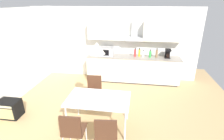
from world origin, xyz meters
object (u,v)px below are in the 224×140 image
bottle_brown (157,53)px  dining_table (98,100)px  coffee_maker (168,53)px  bottle_white (143,54)px  pendant_lamp (97,48)px  bottle_green (150,54)px  chair_near_left (73,129)px  bottle_yellow (139,53)px  microwave (107,51)px  chair_far_left (94,89)px  guitar_amp (10,109)px  bottle_red (135,53)px  chair_near_right (106,133)px

bottle_brown → dining_table: 3.01m
coffee_maker → bottle_white: (-0.81, -0.04, -0.04)m
bottle_brown → pendant_lamp: pendant_lamp is taller
bottle_green → chair_near_left: (-1.50, -3.37, -0.50)m
bottle_yellow → bottle_white: bottle_yellow is taller
microwave → chair_far_left: (-0.02, -1.82, -0.53)m
guitar_amp → bottle_yellow: bearing=40.2°
microwave → chair_near_left: (-0.01, -3.40, -0.53)m
microwave → bottle_yellow: bearing=2.1°
coffee_maker → bottle_brown: (-0.36, -0.01, -0.02)m
bottle_white → bottle_green: size_ratio=0.90×
coffee_maker → bottle_green: bearing=-174.7°
bottle_green → chair_far_left: bottle_green is taller
bottle_white → bottle_green: (0.23, -0.02, 0.01)m
bottle_green → bottle_red: bottle_red is taller
bottle_yellow → chair_near_right: bearing=-98.7°
microwave → bottle_green: bearing=-1.0°
coffee_maker → bottle_red: 1.08m
coffee_maker → guitar_amp: (-4.04, -2.61, -0.85)m
guitar_amp → bottle_green: bearing=36.4°
bottle_white → guitar_amp: 4.21m
dining_table → chair_near_left: (-0.30, -0.79, -0.15)m
bottle_white → dining_table: bearing=-110.4°
bottle_brown → bottle_red: 0.72m
dining_table → guitar_amp: 2.31m
coffee_maker → dining_table: bearing=-124.0°
microwave → chair_near_right: microwave is taller
microwave → bottle_brown: size_ratio=1.53×
bottle_yellow → chair_far_left: size_ratio=0.34×
bottle_green → chair_near_left: 3.73m
bottle_green → chair_near_left: bottle_green is taller
bottle_green → bottle_brown: bearing=11.7°
bottle_red → guitar_amp: 4.01m
chair_near_right → bottle_red: bearing=83.6°
bottle_brown → pendant_lamp: 3.09m
chair_far_left → chair_near_right: size_ratio=1.00×
pendant_lamp → dining_table: bearing=90.0°
chair_far_left → guitar_amp: bearing=-158.7°
bottle_yellow → chair_near_right: size_ratio=0.34×
bottle_white → bottle_yellow: bearing=157.0°
bottle_green → guitar_amp: size_ratio=0.53×
bottle_white → chair_far_left: bearing=-125.3°
dining_table → chair_near_right: bearing=-68.4°
chair_near_right → bottle_white: bearing=79.1°
microwave → chair_near_right: (0.60, -3.40, -0.53)m
coffee_maker → bottle_yellow: size_ratio=1.02×
chair_near_left → chair_near_right: bearing=0.0°
chair_near_right → guitar_amp: 2.72m
bottle_brown → pendant_lamp: bearing=-118.4°
chair_far_left → pendant_lamp: size_ratio=2.72×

